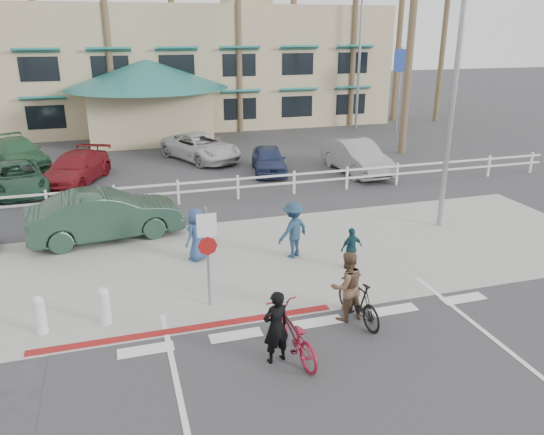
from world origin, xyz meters
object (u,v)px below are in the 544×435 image
object	(u,v)px
bike_black	(358,301)
bike_red	(293,333)
car_white_sedan	(105,215)
sign_post	(208,252)

from	to	relation	value
bike_black	bike_red	bearing A→B (deg)	18.20
bike_black	car_white_sedan	xyz separation A→B (m)	(-5.65, 7.22, 0.27)
bike_black	car_white_sedan	bearing A→B (deg)	-58.36
bike_red	bike_black	world-z (taller)	bike_black
car_white_sedan	bike_red	bearing A→B (deg)	-163.82
sign_post	bike_black	distance (m)	3.80
sign_post	car_white_sedan	world-z (taller)	sign_post
bike_red	car_white_sedan	xyz separation A→B (m)	(-3.71, 8.11, 0.27)
sign_post	bike_red	bearing A→B (deg)	-64.40
bike_red	bike_black	size ratio (longest dim) A/B	1.13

